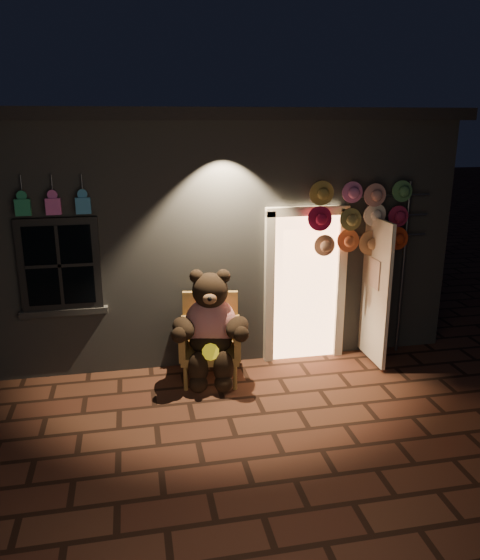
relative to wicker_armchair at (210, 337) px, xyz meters
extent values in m
plane|color=#522F1F|center=(0.05, -1.09, -0.56)|extent=(60.00, 60.00, 0.00)
cube|color=slate|center=(0.05, 2.91, 1.09)|extent=(7.00, 5.00, 3.30)
cube|color=black|center=(0.05, 2.91, 2.82)|extent=(7.30, 5.30, 0.16)
cube|color=black|center=(-1.85, 0.37, 0.99)|extent=(1.00, 0.10, 1.20)
cube|color=black|center=(-1.85, 0.34, 0.99)|extent=(0.82, 0.06, 1.02)
cube|color=slate|center=(-1.85, 0.37, 0.36)|extent=(1.10, 0.14, 0.08)
cube|color=#EEA46B|center=(1.40, 0.39, 0.49)|extent=(0.92, 0.10, 2.10)
cube|color=beige|center=(0.88, 0.35, 0.49)|extent=(0.12, 0.12, 2.20)
cube|color=beige|center=(1.92, 0.35, 0.49)|extent=(0.12, 0.12, 2.20)
cube|color=beige|center=(1.40, 0.35, 1.57)|extent=(1.16, 0.12, 0.12)
cube|color=beige|center=(2.30, 0.01, 0.49)|extent=(0.05, 0.80, 2.00)
cube|color=#248459|center=(-2.20, 0.29, 1.74)|extent=(0.18, 0.07, 0.20)
cylinder|color=#59595E|center=(-2.20, 0.35, 1.99)|extent=(0.02, 0.02, 0.25)
cube|color=#CB53A6|center=(-1.85, 0.29, 1.74)|extent=(0.18, 0.07, 0.20)
cylinder|color=#59595E|center=(-1.85, 0.35, 1.99)|extent=(0.02, 0.02, 0.25)
cube|color=teal|center=(-1.50, 0.29, 1.74)|extent=(0.18, 0.07, 0.20)
cylinder|color=#59595E|center=(-1.50, 0.35, 1.99)|extent=(0.02, 0.02, 0.25)
cube|color=olive|center=(-0.01, -0.09, -0.17)|extent=(0.83, 0.79, 0.10)
cube|color=olive|center=(0.04, 0.22, 0.19)|extent=(0.74, 0.20, 0.73)
cube|color=olive|center=(-0.36, -0.05, 0.04)|extent=(0.18, 0.63, 0.42)
cube|color=olive|center=(0.32, -0.17, 0.04)|extent=(0.18, 0.63, 0.42)
cylinder|color=olive|center=(-0.37, -0.33, -0.39)|extent=(0.05, 0.05, 0.34)
cylinder|color=olive|center=(0.25, -0.43, -0.39)|extent=(0.05, 0.05, 0.34)
cylinder|color=olive|center=(-0.28, 0.25, -0.39)|extent=(0.05, 0.05, 0.34)
cylinder|color=olive|center=(0.34, 0.15, -0.39)|extent=(0.05, 0.05, 0.34)
ellipsoid|color=red|center=(0.00, -0.04, 0.21)|extent=(0.76, 0.64, 0.71)
ellipsoid|color=black|center=(-0.01, -0.12, 0.00)|extent=(0.63, 0.56, 0.33)
sphere|color=black|center=(-0.01, -0.09, 0.68)|extent=(0.53, 0.53, 0.46)
sphere|color=black|center=(-0.17, -0.04, 0.86)|extent=(0.18, 0.18, 0.18)
sphere|color=black|center=(0.17, -0.09, 0.86)|extent=(0.18, 0.18, 0.18)
ellipsoid|color=#89603E|center=(-0.04, -0.30, 0.64)|extent=(0.20, 0.15, 0.14)
ellipsoid|color=black|center=(-0.37, -0.21, 0.24)|extent=(0.34, 0.51, 0.26)
ellipsoid|color=black|center=(0.30, -0.32, 0.24)|extent=(0.45, 0.53, 0.26)
ellipsoid|color=black|center=(-0.22, -0.39, -0.24)|extent=(0.26, 0.26, 0.44)
ellipsoid|color=black|center=(0.10, -0.44, -0.24)|extent=(0.26, 0.26, 0.44)
sphere|color=black|center=(-0.23, -0.45, -0.42)|extent=(0.24, 0.24, 0.24)
sphere|color=black|center=(0.09, -0.50, -0.42)|extent=(0.24, 0.24, 0.24)
cylinder|color=yellow|center=(-0.06, -0.42, -0.02)|extent=(0.23, 0.12, 0.21)
cylinder|color=#59595E|center=(2.83, 0.29, 0.69)|extent=(0.04, 0.04, 2.50)
cylinder|color=#59595E|center=(2.56, 0.27, 1.76)|extent=(1.11, 0.03, 0.03)
cylinder|color=#59595E|center=(2.56, 0.27, 1.48)|extent=(1.11, 0.03, 0.03)
cylinder|color=#59595E|center=(2.56, 0.27, 1.20)|extent=(1.11, 0.03, 0.03)
cylinder|color=olive|center=(1.55, 0.21, 1.80)|extent=(0.31, 0.11, 0.32)
cylinder|color=#CF6BA6|center=(1.92, 0.18, 1.80)|extent=(0.31, 0.11, 0.32)
cylinder|color=tan|center=(2.29, 0.15, 1.80)|extent=(0.31, 0.11, 0.32)
cylinder|color=#4D894E|center=(2.66, 0.21, 1.80)|extent=(0.31, 0.11, 0.32)
cylinder|color=#AD133D|center=(1.55, 0.18, 1.48)|extent=(0.31, 0.11, 0.32)
cylinder|color=olive|center=(1.92, 0.15, 1.48)|extent=(0.31, 0.11, 0.32)
cylinder|color=#F7E8CD|center=(2.29, 0.21, 1.48)|extent=(0.31, 0.11, 0.32)
cylinder|color=#B0234B|center=(2.66, 0.18, 1.48)|extent=(0.31, 0.11, 0.32)
cylinder|color=tan|center=(1.55, 0.15, 1.15)|extent=(0.31, 0.11, 0.32)
cylinder|color=#D96B3E|center=(1.92, 0.21, 1.15)|extent=(0.31, 0.11, 0.32)
cylinder|color=tan|center=(2.29, 0.18, 1.15)|extent=(0.31, 0.11, 0.32)
cylinder|color=#FB461B|center=(2.66, 0.15, 1.15)|extent=(0.31, 0.11, 0.32)
camera|label=1|loc=(-0.93, -6.60, 2.76)|focal=35.00mm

